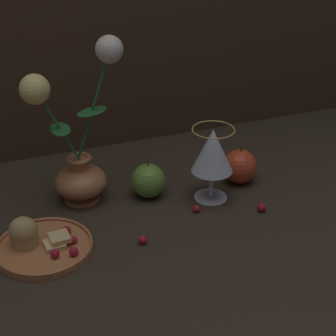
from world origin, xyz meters
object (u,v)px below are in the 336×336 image
Objects in this scene: vase at (78,152)px; plate_with_pastries at (39,243)px; wine_glass at (212,153)px; apple_beside_vase at (148,181)px; apple_near_glass at (240,166)px.

vase reaches higher than plate_with_pastries.
wine_glass reaches higher than apple_beside_vase.
apple_beside_vase is 0.21m from apple_near_glass.
apple_beside_vase is (-0.12, 0.06, -0.07)m from wine_glass.
plate_with_pastries is 0.28m from apple_beside_vase.
wine_glass reaches higher than apple_near_glass.
apple_near_glass is at bearing 11.59° from plate_with_pastries.
wine_glass is at bearing -155.74° from apple_near_glass.
apple_beside_vase is 0.97× the size of apple_near_glass.
wine_glass is 1.82× the size of apple_near_glass.
apple_beside_vase is at bearing -14.92° from vase.
apple_beside_vase is at bearing 175.83° from apple_near_glass.
apple_near_glass is (0.47, 0.10, 0.02)m from plate_with_pastries.
plate_with_pastries is 0.48m from apple_near_glass.
apple_beside_vase is at bearing 23.60° from plate_with_pastries.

